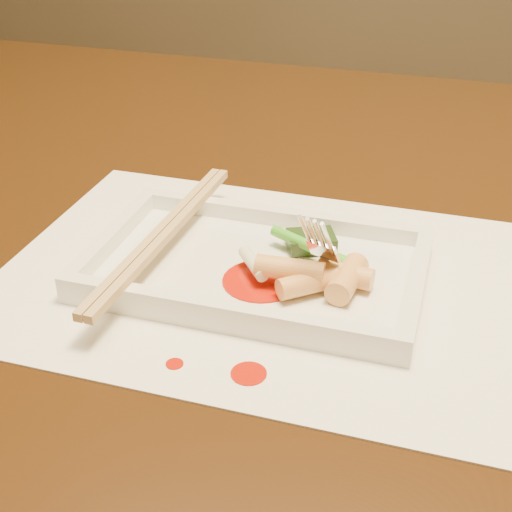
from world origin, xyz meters
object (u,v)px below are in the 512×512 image
(fork, at_px, (355,183))
(plate_base, at_px, (256,271))
(chopstick_a, at_px, (159,233))
(placemat, at_px, (256,276))
(table, at_px, (262,292))

(fork, bearing_deg, plate_base, -165.58)
(chopstick_a, relative_size, fork, 1.76)
(placemat, relative_size, chopstick_a, 1.63)
(placemat, xyz_separation_m, plate_base, (0.00, 0.00, 0.00))
(plate_base, distance_m, fork, 0.11)
(placemat, distance_m, fork, 0.11)
(plate_base, relative_size, chopstick_a, 1.06)
(table, height_order, chopstick_a, chopstick_a)
(table, bearing_deg, plate_base, -75.90)
(placemat, bearing_deg, plate_base, 90.00)
(placemat, relative_size, fork, 2.86)
(chopstick_a, height_order, fork, fork)
(chopstick_a, bearing_deg, table, 67.83)
(table, bearing_deg, fork, -46.44)
(placemat, bearing_deg, chopstick_a, 180.00)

